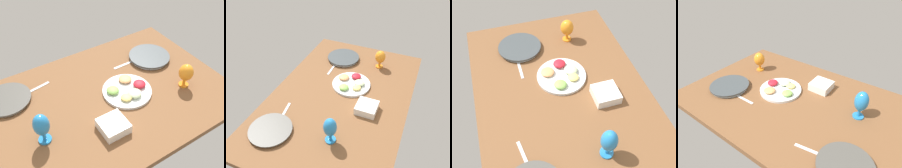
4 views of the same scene
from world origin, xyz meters
TOP-DOWN VIEW (x-y plane):
  - ground_plane at (0.00, 0.00)cm, footprint 160.00×104.00cm
  - dinner_plate_left at (-50.54, 29.54)cm, footprint 29.08×29.08cm
  - dinner_plate_right at (49.95, 17.17)cm, footprint 29.61×29.61cm
  - fruit_platter at (16.27, -3.33)cm, footprint 31.30×31.30cm
  - hurricane_glass_blue at (-41.96, -10.15)cm, footprint 8.59×8.59cm
  - hurricane_glass_orange at (50.83, -17.65)cm, footprint 9.22×9.22cm
  - square_bowl_white at (-7.50, -23.62)cm, footprint 14.85×14.85cm
  - fork_by_left_plate at (-31.29, 30.82)cm, footprint 18.06×4.61cm
  - fork_by_right_plate at (30.80, 20.84)cm, footprint 18.01×1.95cm

SIDE VIEW (x-z plane):
  - ground_plane at x=0.00cm, z-range -4.00..0.00cm
  - fork_by_left_plate at x=-31.29cm, z-range 0.00..0.60cm
  - fork_by_right_plate at x=30.80cm, z-range 0.00..0.60cm
  - dinner_plate_left at x=-50.54cm, z-range 0.05..2.43cm
  - dinner_plate_right at x=49.95cm, z-range 0.06..3.08cm
  - fruit_platter at x=16.27cm, z-range -0.82..4.28cm
  - square_bowl_white at x=-7.50cm, z-range 0.33..6.19cm
  - hurricane_glass_orange at x=50.83cm, z-range 1.93..18.26cm
  - hurricane_glass_blue at x=-41.96cm, z-range 2.10..21.36cm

